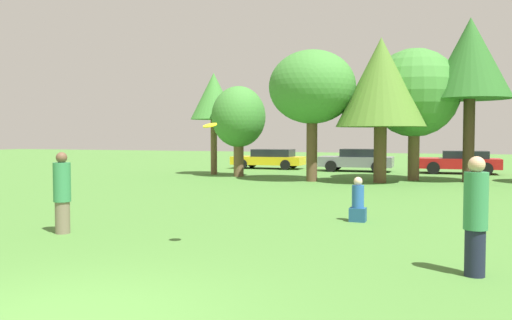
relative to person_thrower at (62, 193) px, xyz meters
name	(u,v)px	position (x,y,z in m)	size (l,w,h in m)	color
ground_plane	(67,320)	(3.72, -4.27, -0.87)	(120.00, 120.00, 0.00)	#477A33
person_thrower	(62,193)	(0.00, 0.00, 0.00)	(0.36, 0.36, 1.74)	#726651
person_catcher	(476,216)	(8.10, -0.63, 0.03)	(0.35, 0.35, 1.78)	#191E33
frisbee	(210,125)	(3.68, -0.42, 1.40)	(0.26, 0.25, 0.12)	yellow
bystander_sitting	(358,203)	(5.64, 3.76, -0.42)	(0.39, 0.32, 1.08)	navy
tree_0	(214,97)	(-4.26, 16.72, 3.27)	(2.49, 2.49, 5.45)	brown
tree_1	(239,118)	(-2.46, 15.82, 2.14)	(2.75, 2.75, 4.60)	brown
tree_2	(312,88)	(1.75, 14.38, 3.39)	(3.93, 3.93, 5.97)	brown
tree_3	(381,83)	(4.77, 14.70, 3.52)	(3.92, 3.92, 6.40)	brown
tree_4	(414,93)	(6.07, 16.59, 3.18)	(4.10, 4.10, 6.13)	brown
tree_5	(470,60)	(8.44, 16.36, 4.58)	(3.61, 3.61, 7.33)	#473323
parked_car_yellow	(270,158)	(-3.07, 22.46, -0.22)	(4.55, 2.11, 1.24)	gold
parked_car_grey	(357,159)	(2.57, 21.88, -0.18)	(4.26, 2.13, 1.32)	slate
parked_car_red	(460,161)	(8.19, 22.00, -0.20)	(4.31, 2.18, 1.26)	red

